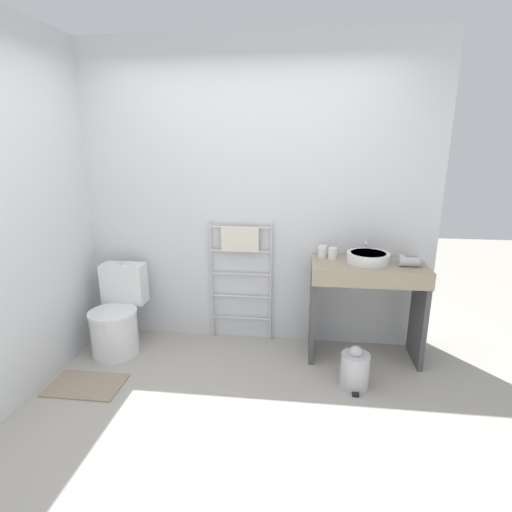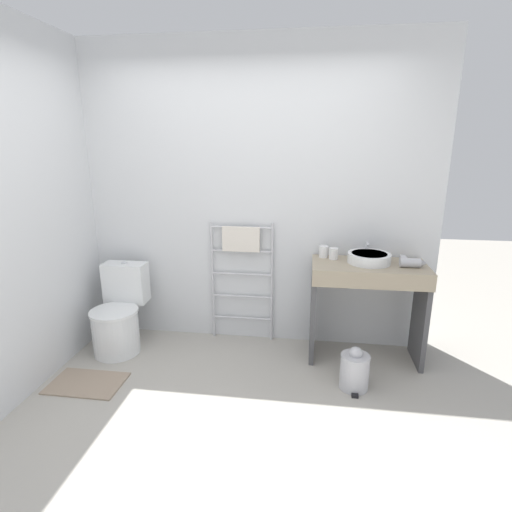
{
  "view_description": "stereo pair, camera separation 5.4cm",
  "coord_description": "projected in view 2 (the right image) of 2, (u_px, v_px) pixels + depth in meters",
  "views": [
    {
      "loc": [
        0.47,
        -2.04,
        1.8
      ],
      "look_at": [
        0.11,
        0.89,
        0.97
      ],
      "focal_mm": 28.0,
      "sensor_mm": 36.0,
      "label": 1
    },
    {
      "loc": [
        0.52,
        -2.04,
        1.8
      ],
      "look_at": [
        0.11,
        0.89,
        0.97
      ],
      "focal_mm": 28.0,
      "sensor_mm": 36.0,
      "label": 2
    }
  ],
  "objects": [
    {
      "name": "faucet",
      "position": [
        367.0,
        248.0,
        3.42
      ],
      "size": [
        0.02,
        0.1,
        0.14
      ],
      "color": "silver",
      "rests_on": "vanity_counter"
    },
    {
      "name": "hair_dryer",
      "position": [
        411.0,
        262.0,
        3.18
      ],
      "size": [
        0.21,
        0.17,
        0.08
      ],
      "color": "#B7B7BC",
      "rests_on": "vanity_counter"
    },
    {
      "name": "sink_basin",
      "position": [
        369.0,
        258.0,
        3.28
      ],
      "size": [
        0.35,
        0.35,
        0.08
      ],
      "color": "white",
      "rests_on": "vanity_counter"
    },
    {
      "name": "ground_plane",
      "position": [
        219.0,
        442.0,
        2.5
      ],
      "size": [
        12.0,
        12.0,
        0.0
      ],
      "primitive_type": "plane",
      "color": "#A8A399"
    },
    {
      "name": "toilet",
      "position": [
        119.0,
        317.0,
        3.57
      ],
      "size": [
        0.41,
        0.57,
        0.76
      ],
      "color": "white",
      "rests_on": "ground_plane"
    },
    {
      "name": "cup_near_edge",
      "position": [
        334.0,
        254.0,
        3.39
      ],
      "size": [
        0.08,
        0.08,
        0.1
      ],
      "color": "white",
      "rests_on": "vanity_counter"
    },
    {
      "name": "cup_near_wall",
      "position": [
        324.0,
        252.0,
        3.45
      ],
      "size": [
        0.08,
        0.08,
        0.1
      ],
      "color": "white",
      "rests_on": "vanity_counter"
    },
    {
      "name": "bath_mat",
      "position": [
        87.0,
        383.0,
        3.1
      ],
      "size": [
        0.56,
        0.36,
        0.01
      ],
      "primitive_type": "cube",
      "color": "gray",
      "rests_on": "ground_plane"
    },
    {
      "name": "trash_bin",
      "position": [
        355.0,
        370.0,
        3.02
      ],
      "size": [
        0.22,
        0.25,
        0.34
      ],
      "color": "#B7B7BC",
      "rests_on": "ground_plane"
    },
    {
      "name": "wall_side",
      "position": [
        35.0,
        207.0,
        3.03
      ],
      "size": [
        0.12,
        2.13,
        2.67
      ],
      "primitive_type": "cube",
      "color": "silver",
      "rests_on": "ground_plane"
    },
    {
      "name": "wall_back",
      "position": [
        253.0,
        198.0,
        3.56
      ],
      "size": [
        3.24,
        0.12,
        2.67
      ],
      "primitive_type": "cube",
      "color": "silver",
      "rests_on": "ground_plane"
    },
    {
      "name": "vanity_counter",
      "position": [
        367.0,
        296.0,
        3.33
      ],
      "size": [
        0.93,
        0.47,
        0.85
      ],
      "color": "gray",
      "rests_on": "ground_plane"
    },
    {
      "name": "towel_radiator",
      "position": [
        241.0,
        258.0,
        3.62
      ],
      "size": [
        0.58,
        0.06,
        1.13
      ],
      "color": "silver",
      "rests_on": "ground_plane"
    }
  ]
}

